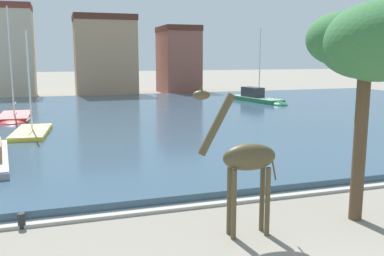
{
  "coord_description": "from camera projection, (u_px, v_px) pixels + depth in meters",
  "views": [
    {
      "loc": [
        -6.32,
        -6.89,
        5.5
      ],
      "look_at": [
        -0.44,
        11.49,
        2.2
      ],
      "focal_mm": 39.52,
      "sensor_mm": 36.0,
      "label": 1
    }
  ],
  "objects": [
    {
      "name": "sailboat_red",
      "position": [
        15.0,
        119.0,
        34.46
      ],
      "size": [
        2.39,
        6.53,
        9.39
      ],
      "color": "red",
      "rests_on": "ground"
    },
    {
      "name": "giraffe_statue",
      "position": [
        245.0,
        160.0,
        12.74
      ],
      "size": [
        2.69,
        0.74,
        4.69
      ],
      "color": "#4C4228",
      "rests_on": "ground"
    },
    {
      "name": "sailboat_green",
      "position": [
        259.0,
        100.0,
        47.47
      ],
      "size": [
        3.47,
        9.33,
        8.53
      ],
      "color": "#236B42",
      "rests_on": "ground"
    },
    {
      "name": "sailboat_yellow",
      "position": [
        33.0,
        133.0,
        28.33
      ],
      "size": [
        2.61,
        6.4,
        7.13
      ],
      "color": "gold",
      "rests_on": "ground"
    },
    {
      "name": "quay_edge_coping",
      "position": [
        237.0,
        201.0,
        16.08
      ],
      "size": [
        80.27,
        0.5,
        0.12
      ],
      "primitive_type": "cube",
      "color": "#ADA89E",
      "rests_on": "ground"
    },
    {
      "name": "shade_tree",
      "position": [
        370.0,
        43.0,
        13.26
      ],
      "size": [
        4.07,
        4.38,
        7.09
      ],
      "color": "brown",
      "rests_on": "ground"
    },
    {
      "name": "harbor_water",
      "position": [
        136.0,
        119.0,
        36.21
      ],
      "size": [
        80.27,
        42.43,
        0.4
      ],
      "primitive_type": "cube",
      "color": "#334C60",
      "rests_on": "ground"
    },
    {
      "name": "townhouse_wide_warehouse",
      "position": [
        13.0,
        51.0,
        55.82
      ],
      "size": [
        5.38,
        6.27,
        12.18
      ],
      "color": "#C6B293",
      "rests_on": "ground"
    },
    {
      "name": "townhouse_end_terrace",
      "position": [
        105.0,
        56.0,
        57.65
      ],
      "size": [
        8.25,
        5.87,
        10.94
      ],
      "color": "tan",
      "rests_on": "ground"
    },
    {
      "name": "townhouse_tall_gabled",
      "position": [
        178.0,
        60.0,
        63.18
      ],
      "size": [
        5.25,
        7.79,
        9.82
      ],
      "color": "#8E5142",
      "rests_on": "ground"
    },
    {
      "name": "mooring_bollard",
      "position": [
        22.0,
        221.0,
        13.62
      ],
      "size": [
        0.24,
        0.24,
        0.5
      ],
      "primitive_type": "cylinder",
      "color": "#232326",
      "rests_on": "ground"
    }
  ]
}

